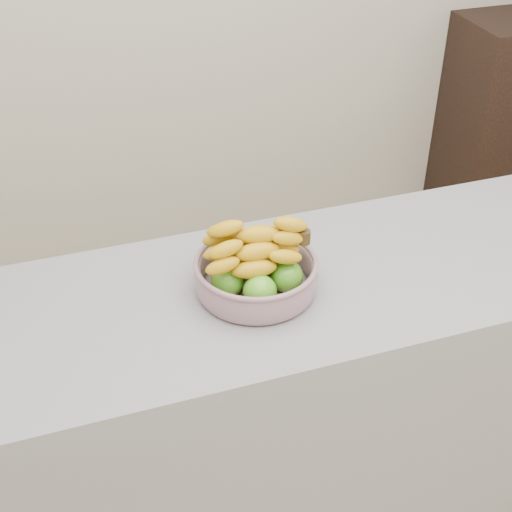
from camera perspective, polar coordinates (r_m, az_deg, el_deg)
The scene contains 3 objects.
counter at distance 2.09m, azimuth 5.10°, elevation -11.49°, with size 2.00×0.60×0.90m, color gray.
cabinet at distance 3.80m, azimuth 19.33°, elevation 10.28°, with size 0.55×0.44×0.99m, color black.
fruit_bowl at distance 1.70m, azimuth -0.01°, elevation -1.19°, with size 0.30×0.30×0.18m.
Camera 1 is at (-0.63, -0.93, 1.96)m, focal length 50.00 mm.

